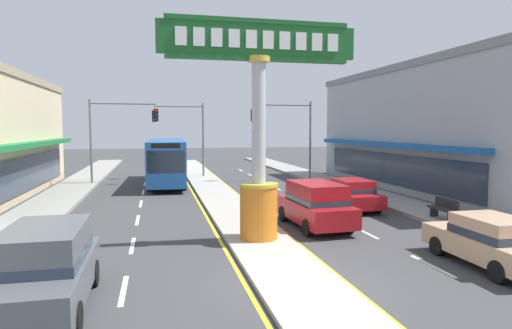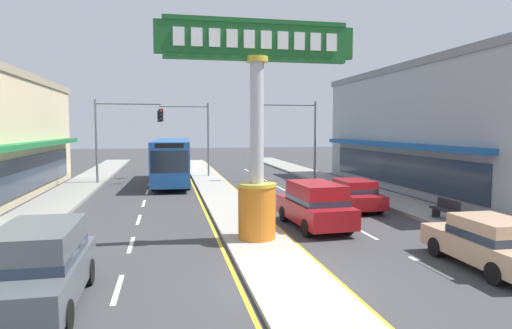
# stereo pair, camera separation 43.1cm
# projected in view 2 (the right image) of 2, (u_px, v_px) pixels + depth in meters

# --- Properties ---
(ground_plane) EXTENTS (160.00, 160.00, 0.00)m
(ground_plane) POSITION_uv_depth(u_px,v_px,m) (289.00, 282.00, 11.87)
(ground_plane) COLOR #3A3A3D
(median_strip) EXTENTS (2.35, 52.00, 0.14)m
(median_strip) POSITION_uv_depth(u_px,v_px,m) (216.00, 189.00, 29.44)
(median_strip) COLOR #A39E93
(median_strip) RESTS_ON ground
(sidewalk_left) EXTENTS (2.76, 60.00, 0.18)m
(sidewalk_left) POSITION_uv_depth(u_px,v_px,m) (63.00, 198.00, 25.68)
(sidewalk_left) COLOR gray
(sidewalk_left) RESTS_ON ground
(sidewalk_right) EXTENTS (2.76, 60.00, 0.18)m
(sidewalk_right) POSITION_uv_depth(u_px,v_px,m) (356.00, 189.00, 29.30)
(sidewalk_right) COLOR gray
(sidewalk_right) RESTS_ON ground
(lane_markings) EXTENTS (9.09, 52.00, 0.01)m
(lane_markings) POSITION_uv_depth(u_px,v_px,m) (218.00, 193.00, 28.13)
(lane_markings) COLOR silver
(lane_markings) RESTS_ON ground
(district_sign) EXTENTS (7.10, 1.43, 7.81)m
(district_sign) POSITION_uv_depth(u_px,v_px,m) (257.00, 137.00, 15.74)
(district_sign) COLOR orange
(district_sign) RESTS_ON median_strip
(storefront_right) EXTENTS (9.65, 22.29, 8.23)m
(storefront_right) POSITION_uv_depth(u_px,v_px,m) (453.00, 128.00, 29.49)
(storefront_right) COLOR #999EA3
(storefront_right) RESTS_ON ground
(traffic_light_left_side) EXTENTS (4.86, 0.46, 6.20)m
(traffic_light_left_side) POSITION_uv_depth(u_px,v_px,m) (121.00, 127.00, 32.04)
(traffic_light_left_side) COLOR slate
(traffic_light_left_side) RESTS_ON ground
(traffic_light_right_side) EXTENTS (4.86, 0.46, 6.20)m
(traffic_light_right_side) POSITION_uv_depth(u_px,v_px,m) (294.00, 127.00, 33.82)
(traffic_light_right_side) COLOR slate
(traffic_light_right_side) RESTS_ON ground
(traffic_light_median_far) EXTENTS (4.20, 0.46, 6.20)m
(traffic_light_median_far) POSITION_uv_depth(u_px,v_px,m) (190.00, 127.00, 36.32)
(traffic_light_median_far) COLOR slate
(traffic_light_median_far) RESTS_ON ground
(bus_near_right_lane) EXTENTS (2.92, 11.28, 3.26)m
(bus_near_right_lane) POSITION_uv_depth(u_px,v_px,m) (172.00, 159.00, 32.57)
(bus_near_right_lane) COLOR #1E5199
(bus_near_right_lane) RESTS_ON ground
(sedan_far_right_lane) EXTENTS (1.88, 4.32, 1.53)m
(sedan_far_right_lane) POSITION_uv_depth(u_px,v_px,m) (489.00, 242.00, 12.99)
(sedan_far_right_lane) COLOR tan
(sedan_far_right_lane) RESTS_ON ground
(suv_near_left_lane) EXTENTS (2.14, 4.69, 1.90)m
(suv_near_left_lane) POSITION_uv_depth(u_px,v_px,m) (315.00, 204.00, 18.27)
(suv_near_left_lane) COLOR maroon
(suv_near_left_lane) RESTS_ON ground
(suv_mid_left_lane) EXTENTS (2.00, 4.62, 1.90)m
(suv_mid_left_lane) POSITION_uv_depth(u_px,v_px,m) (38.00, 266.00, 10.14)
(suv_mid_left_lane) COLOR #4C5156
(suv_mid_left_lane) RESTS_ON ground
(sedan_far_left_oncoming) EXTENTS (1.86, 4.31, 1.53)m
(sedan_far_left_oncoming) POSITION_uv_depth(u_px,v_px,m) (353.00, 194.00, 22.41)
(sedan_far_left_oncoming) COLOR maroon
(sedan_far_left_oncoming) RESTS_ON ground
(street_bench) EXTENTS (0.48, 1.60, 0.88)m
(street_bench) POSITION_uv_depth(u_px,v_px,m) (446.00, 209.00, 19.03)
(street_bench) COLOR #232328
(street_bench) RESTS_ON sidewalk_right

